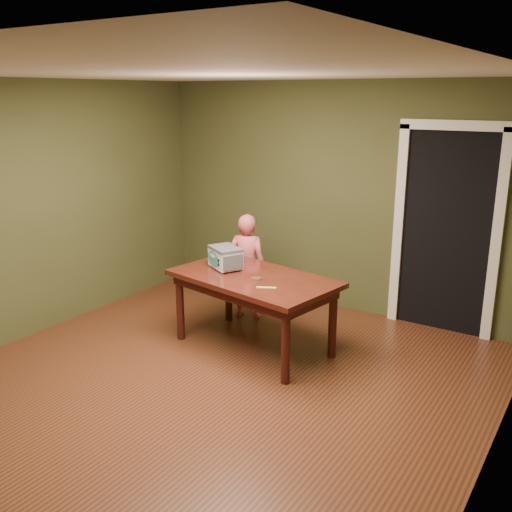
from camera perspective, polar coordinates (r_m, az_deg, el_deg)
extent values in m
plane|color=brown|center=(5.03, -5.55, -13.30)|extent=(5.00, 5.00, 0.00)
cube|color=#464B28|center=(6.62, 7.74, 5.80)|extent=(4.50, 0.02, 2.60)
cube|color=#464B28|center=(6.17, -22.53, 3.99)|extent=(0.02, 5.00, 2.60)
cube|color=#464B28|center=(3.63, 22.98, -3.84)|extent=(0.02, 5.00, 2.60)
cube|color=white|center=(4.39, -6.50, 17.81)|extent=(4.50, 5.00, 0.02)
cube|color=black|center=(6.53, 19.18, 2.67)|extent=(0.90, 0.60, 2.10)
cube|color=black|center=(6.23, 18.45, 2.13)|extent=(0.90, 0.02, 2.10)
cube|color=white|center=(6.35, 14.07, 2.73)|extent=(0.10, 0.06, 2.20)
cube|color=white|center=(6.11, 22.93, 1.43)|extent=(0.10, 0.06, 2.20)
cube|color=white|center=(6.06, 19.34, 12.24)|extent=(1.10, 0.06, 0.10)
cube|color=#35120C|center=(5.52, -0.25, -2.27)|extent=(1.73, 1.15, 0.05)
cube|color=#35110D|center=(5.54, -0.25, -3.00)|extent=(1.59, 1.01, 0.10)
cylinder|color=#35110D|center=(5.90, -7.60, -5.06)|extent=(0.08, 0.08, 0.70)
cylinder|color=#35110D|center=(6.34, -2.75, -3.42)|extent=(0.08, 0.08, 0.70)
cylinder|color=#35110D|center=(4.98, 2.98, -9.00)|extent=(0.08, 0.08, 0.70)
cylinder|color=#35110D|center=(5.50, 7.67, -6.66)|extent=(0.08, 0.08, 0.70)
cylinder|color=#4C4F54|center=(5.84, -4.43, -0.95)|extent=(0.02, 0.02, 0.01)
cylinder|color=#4C4F54|center=(5.91, -2.84, -0.71)|extent=(0.02, 0.02, 0.01)
cylinder|color=#4C4F54|center=(5.60, -3.28, -1.67)|extent=(0.02, 0.02, 0.01)
cylinder|color=#4C4F54|center=(5.68, -1.63, -1.41)|extent=(0.02, 0.02, 0.01)
cube|color=white|center=(5.73, -3.07, -0.21)|extent=(0.40, 0.37, 0.19)
cube|color=#4C4F54|center=(5.70, -3.08, 0.76)|extent=(0.41, 0.37, 0.03)
cube|color=#4C4F54|center=(5.88, -3.80, 0.20)|extent=(0.12, 0.19, 0.15)
cube|color=#4C4F54|center=(5.58, -2.30, -0.64)|extent=(0.12, 0.19, 0.15)
ellipsoid|color=teal|center=(5.70, -4.30, -0.30)|extent=(0.23, 0.13, 0.16)
cylinder|color=black|center=(5.59, -3.78, -0.42)|extent=(0.03, 0.02, 0.02)
cylinder|color=black|center=(5.60, -3.77, -0.89)|extent=(0.02, 0.02, 0.02)
cylinder|color=silver|center=(5.40, 0.03, -2.30)|extent=(0.10, 0.10, 0.02)
cylinder|color=#552B1C|center=(5.40, 0.03, -2.23)|extent=(0.09, 0.09, 0.01)
cube|color=#FFF56E|center=(5.18, 1.03, -3.17)|extent=(0.17, 0.10, 0.01)
imported|color=#CC545B|center=(6.35, -0.89, -1.03)|extent=(0.49, 0.38, 1.19)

